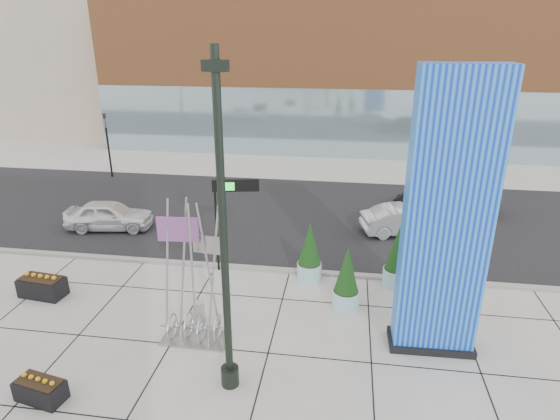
# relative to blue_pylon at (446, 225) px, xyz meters

# --- Properties ---
(ground) EXTENTS (160.00, 160.00, 0.00)m
(ground) POSITION_rel_blue_pylon_xyz_m (-5.77, -0.08, -3.95)
(ground) COLOR #9E9991
(ground) RESTS_ON ground
(street_asphalt) EXTENTS (80.00, 12.00, 0.02)m
(street_asphalt) POSITION_rel_blue_pylon_xyz_m (-5.77, 9.92, -3.94)
(street_asphalt) COLOR black
(street_asphalt) RESTS_ON ground
(curb_edge) EXTENTS (80.00, 0.30, 0.12)m
(curb_edge) POSITION_rel_blue_pylon_xyz_m (-5.77, 3.92, -3.89)
(curb_edge) COLOR gray
(curb_edge) RESTS_ON ground
(tower_podium) EXTENTS (34.00, 10.00, 11.00)m
(tower_podium) POSITION_rel_blue_pylon_xyz_m (-4.77, 26.92, 1.55)
(tower_podium) COLOR #A55D2F
(tower_podium) RESTS_ON ground
(tower_glass_front) EXTENTS (34.00, 0.60, 5.00)m
(tower_glass_front) POSITION_rel_blue_pylon_xyz_m (-4.77, 22.12, -1.45)
(tower_glass_front) COLOR #8CA5B2
(tower_glass_front) RESTS_ON ground
(blue_pylon) EXTENTS (2.48, 1.15, 8.17)m
(blue_pylon) POSITION_rel_blue_pylon_xyz_m (0.00, 0.00, 0.00)
(blue_pylon) COLOR #0C2CBE
(blue_pylon) RESTS_ON ground
(lamp_post) EXTENTS (0.56, 0.48, 8.65)m
(lamp_post) POSITION_rel_blue_pylon_xyz_m (-5.55, -2.49, -0.41)
(lamp_post) COLOR black
(lamp_post) RESTS_ON ground
(public_art_sculpture) EXTENTS (2.03, 1.03, 4.59)m
(public_art_sculpture) POSITION_rel_blue_pylon_xyz_m (-7.07, -0.75, -2.74)
(public_art_sculpture) COLOR #A9ABAD
(public_art_sculpture) RESTS_ON ground
(concrete_bollard) EXTENTS (0.36, 0.36, 0.71)m
(concrete_bollard) POSITION_rel_blue_pylon_xyz_m (-7.27, 0.23, -3.59)
(concrete_bollard) COLOR gray
(concrete_bollard) RESTS_ON ground
(overhead_street_sign) EXTENTS (1.75, 0.48, 3.72)m
(overhead_street_sign) POSITION_rel_blue_pylon_xyz_m (-6.94, 3.72, -0.76)
(overhead_street_sign) COLOR black
(overhead_street_sign) RESTS_ON ground
(round_planter_east) EXTENTS (0.97, 0.97, 2.43)m
(round_planter_east) POSITION_rel_blue_pylon_xyz_m (-0.74, 3.52, -2.80)
(round_planter_east) COLOR #99CACE
(round_planter_east) RESTS_ON ground
(round_planter_mid) EXTENTS (0.92, 0.92, 2.30)m
(round_planter_mid) POSITION_rel_blue_pylon_xyz_m (-2.57, 1.72, -2.86)
(round_planter_mid) COLOR #99CACE
(round_planter_mid) RESTS_ON ground
(round_planter_west) EXTENTS (0.93, 0.93, 2.33)m
(round_planter_west) POSITION_rel_blue_pylon_xyz_m (-3.97, 3.52, -2.85)
(round_planter_west) COLOR #99CACE
(round_planter_west) RESTS_ON ground
(box_planter_north) EXTENTS (1.65, 0.96, 0.87)m
(box_planter_north) POSITION_rel_blue_pylon_xyz_m (-13.27, 0.92, -3.55)
(box_planter_north) COLOR black
(box_planter_north) RESTS_ON ground
(box_planter_south) EXTENTS (1.36, 0.86, 0.69)m
(box_planter_south) POSITION_rel_blue_pylon_xyz_m (-10.23, -3.73, -3.63)
(box_planter_south) COLOR black
(box_planter_south) RESTS_ON ground
(car_white_west) EXTENTS (4.22, 2.16, 1.37)m
(car_white_west) POSITION_rel_blue_pylon_xyz_m (-13.78, 6.94, -3.26)
(car_white_west) COLOR white
(car_white_west) RESTS_ON ground
(car_silver_mid) EXTENTS (4.26, 2.40, 1.33)m
(car_silver_mid) POSITION_rel_blue_pylon_xyz_m (0.06, 8.42, -3.28)
(car_silver_mid) COLOR #B3B7BB
(car_silver_mid) RESTS_ON ground
(car_dark_east) EXTENTS (4.91, 2.01, 1.42)m
(car_dark_east) POSITION_rel_blue_pylon_xyz_m (2.18, 11.35, -3.24)
(car_dark_east) COLOR black
(car_dark_east) RESTS_ON ground
(traffic_signal) EXTENTS (0.15, 0.18, 4.10)m
(traffic_signal) POSITION_rel_blue_pylon_xyz_m (-17.77, 14.92, -1.65)
(traffic_signal) COLOR black
(traffic_signal) RESTS_ON ground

